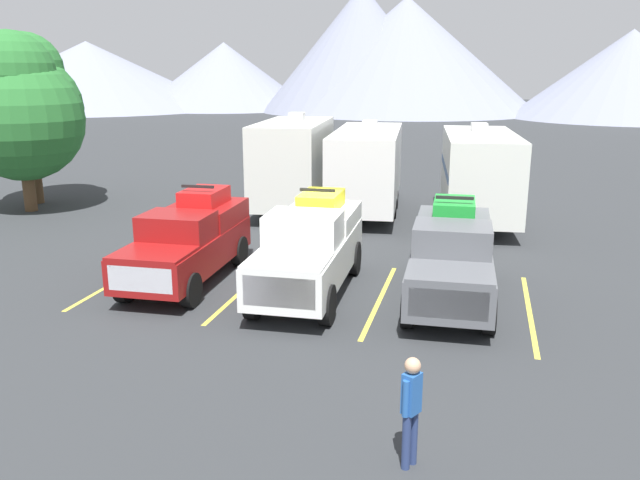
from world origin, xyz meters
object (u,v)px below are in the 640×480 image
object	(u,v)px
pickup_truck_a	(189,239)
camper_trailer_c	(479,172)
camper_trailer_b	(367,165)
person_a	(411,405)
pickup_truck_b	(310,247)
camper_trailer_a	(293,161)
pickup_truck_c	(451,255)

from	to	relation	value
pickup_truck_a	camper_trailer_c	world-z (taller)	camper_trailer_c
camper_trailer_b	person_a	xyz separation A→B (m)	(3.73, -17.33, -0.93)
pickup_truck_b	person_a	bearing A→B (deg)	-64.54
pickup_truck_a	person_a	world-z (taller)	pickup_truck_a
camper_trailer_b	camper_trailer_c	size ratio (longest dim) A/B	1.11
camper_trailer_b	person_a	world-z (taller)	camper_trailer_b
camper_trailer_a	camper_trailer_c	distance (m)	7.35
camper_trailer_a	person_a	bearing A→B (deg)	-68.20
pickup_truck_a	camper_trailer_b	world-z (taller)	camper_trailer_b
camper_trailer_c	pickup_truck_c	bearing A→B (deg)	-93.44
pickup_truck_c	person_a	size ratio (longest dim) A/B	3.34
pickup_truck_a	camper_trailer_a	distance (m)	9.24
person_a	camper_trailer_b	bearing A→B (deg)	102.14
camper_trailer_b	person_a	size ratio (longest dim) A/B	5.21
camper_trailer_c	person_a	world-z (taller)	camper_trailer_c
pickup_truck_a	camper_trailer_c	size ratio (longest dim) A/B	0.67
pickup_truck_a	person_a	bearing A→B (deg)	-46.79
pickup_truck_c	camper_trailer_c	bearing A→B (deg)	86.56
pickup_truck_a	pickup_truck_b	bearing A→B (deg)	-3.48
camper_trailer_a	camper_trailer_b	distance (m)	3.00
camper_trailer_a	pickup_truck_b	bearing A→B (deg)	-71.13
pickup_truck_b	camper_trailer_a	size ratio (longest dim) A/B	0.78
pickup_truck_b	camper_trailer_c	world-z (taller)	camper_trailer_c
pickup_truck_a	pickup_truck_c	xyz separation A→B (m)	(7.13, 0.17, 0.01)
camper_trailer_c	person_a	distance (m)	16.40
person_a	camper_trailer_a	bearing A→B (deg)	111.80
camper_trailer_b	pickup_truck_c	bearing A→B (deg)	-68.15
pickup_truck_c	person_a	distance (m)	7.58
pickup_truck_c	camper_trailer_a	bearing A→B (deg)	127.09
pickup_truck_c	camper_trailer_b	xyz separation A→B (m)	(-3.91, 9.75, 0.77)
pickup_truck_a	person_a	xyz separation A→B (m)	(6.95, -7.40, -0.15)
camper_trailer_a	camper_trailer_c	bearing A→B (deg)	-1.80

